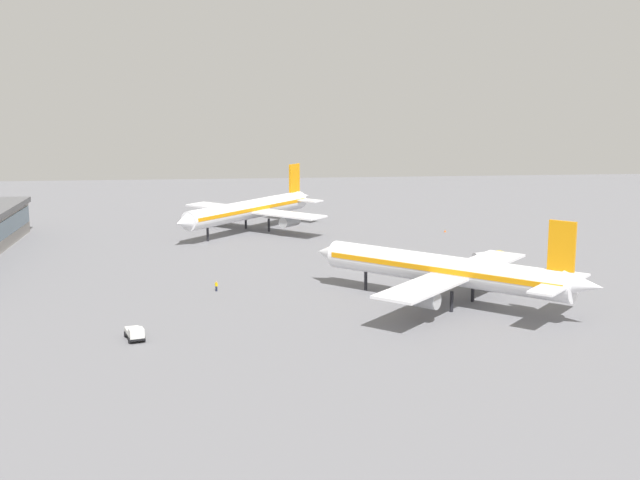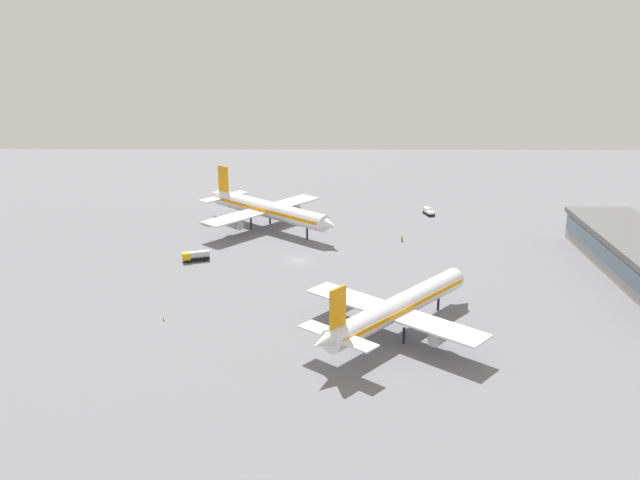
% 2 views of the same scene
% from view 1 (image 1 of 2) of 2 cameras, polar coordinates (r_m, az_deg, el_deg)
% --- Properties ---
extents(ground, '(288.00, 288.00, 0.00)m').
position_cam_1_polar(ground, '(157.91, 2.80, -1.89)').
color(ground, slate).
extents(airplane_at_gate, '(36.76, 39.84, 14.87)m').
position_cam_1_polar(airplane_at_gate, '(133.47, 8.47, -1.99)').
color(airplane_at_gate, white).
rests_on(airplane_at_gate, ground).
extents(airplane_taxiing, '(37.88, 34.61, 14.08)m').
position_cam_1_polar(airplane_taxiing, '(194.61, -4.71, 2.04)').
color(airplane_taxiing, white).
rests_on(airplane_taxiing, ground).
extents(fuel_truck, '(3.81, 6.58, 2.50)m').
position_cam_1_polar(fuel_truck, '(163.72, 11.17, -1.13)').
color(fuel_truck, black).
rests_on(fuel_truck, ground).
extents(pushback_tractor, '(4.76, 3.24, 1.90)m').
position_cam_1_polar(pushback_tractor, '(117.84, -12.24, -6.09)').
color(pushback_tractor, black).
rests_on(pushback_tractor, ground).
extents(ground_crew_worker, '(0.53, 0.53, 1.67)m').
position_cam_1_polar(ground_crew_worker, '(141.92, -6.93, -3.07)').
color(ground_crew_worker, '#1E2338').
rests_on(ground_crew_worker, ground).
extents(safety_cone_near_gate, '(0.44, 0.44, 0.60)m').
position_cam_1_polar(safety_cone_near_gate, '(196.29, 8.34, 0.61)').
color(safety_cone_near_gate, '#EA590C').
rests_on(safety_cone_near_gate, ground).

